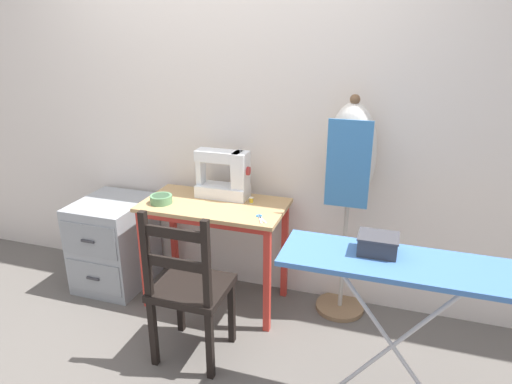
{
  "coord_description": "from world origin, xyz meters",
  "views": [
    {
      "loc": [
        1.11,
        -2.25,
        1.81
      ],
      "look_at": [
        0.29,
        0.22,
        0.85
      ],
      "focal_mm": 32.0,
      "sensor_mm": 36.0,
      "label": 1
    }
  ],
  "objects_px": {
    "wooden_chair": "(189,289)",
    "dress_form": "(350,168)",
    "scissors": "(260,218)",
    "fabric_bowl": "(161,199)",
    "storage_box": "(378,244)",
    "filing_cabinet": "(114,243)",
    "ironing_board": "(402,272)",
    "thread_spool_near_machine": "(251,200)",
    "sewing_machine": "(226,176)"
  },
  "relations": [
    {
      "from": "fabric_bowl",
      "to": "filing_cabinet",
      "type": "xyz_separation_m",
      "value": [
        -0.47,
        0.1,
        -0.43
      ]
    },
    {
      "from": "fabric_bowl",
      "to": "storage_box",
      "type": "xyz_separation_m",
      "value": [
        1.38,
        -0.52,
        0.15
      ]
    },
    {
      "from": "sewing_machine",
      "to": "fabric_bowl",
      "type": "relative_size",
      "value": 2.56
    },
    {
      "from": "dress_form",
      "to": "storage_box",
      "type": "relative_size",
      "value": 8.16
    },
    {
      "from": "wooden_chair",
      "to": "dress_form",
      "type": "xyz_separation_m",
      "value": [
        0.74,
        0.72,
        0.56
      ]
    },
    {
      "from": "thread_spool_near_machine",
      "to": "filing_cabinet",
      "type": "distance_m",
      "value": 1.11
    },
    {
      "from": "dress_form",
      "to": "wooden_chair",
      "type": "bearing_deg",
      "value": -135.65
    },
    {
      "from": "scissors",
      "to": "wooden_chair",
      "type": "relative_size",
      "value": 0.13
    },
    {
      "from": "fabric_bowl",
      "to": "thread_spool_near_machine",
      "type": "distance_m",
      "value": 0.58
    },
    {
      "from": "storage_box",
      "to": "fabric_bowl",
      "type": "bearing_deg",
      "value": 159.24
    },
    {
      "from": "thread_spool_near_machine",
      "to": "dress_form",
      "type": "relative_size",
      "value": 0.03
    },
    {
      "from": "wooden_chair",
      "to": "sewing_machine",
      "type": "bearing_deg",
      "value": 94.27
    },
    {
      "from": "sewing_machine",
      "to": "filing_cabinet",
      "type": "distance_m",
      "value": 1.0
    },
    {
      "from": "thread_spool_near_machine",
      "to": "wooden_chair",
      "type": "relative_size",
      "value": 0.04
    },
    {
      "from": "scissors",
      "to": "dress_form",
      "type": "bearing_deg",
      "value": 31.72
    },
    {
      "from": "wooden_chair",
      "to": "dress_form",
      "type": "height_order",
      "value": "dress_form"
    },
    {
      "from": "scissors",
      "to": "dress_form",
      "type": "height_order",
      "value": "dress_form"
    },
    {
      "from": "sewing_machine",
      "to": "wooden_chair",
      "type": "relative_size",
      "value": 0.39
    },
    {
      "from": "thread_spool_near_machine",
      "to": "ironing_board",
      "type": "relative_size",
      "value": 0.04
    },
    {
      "from": "filing_cabinet",
      "to": "ironing_board",
      "type": "bearing_deg",
      "value": -18.74
    },
    {
      "from": "sewing_machine",
      "to": "fabric_bowl",
      "type": "bearing_deg",
      "value": -147.36
    },
    {
      "from": "wooden_chair",
      "to": "ironing_board",
      "type": "height_order",
      "value": "wooden_chair"
    },
    {
      "from": "thread_spool_near_machine",
      "to": "storage_box",
      "type": "distance_m",
      "value": 1.1
    },
    {
      "from": "scissors",
      "to": "fabric_bowl",
      "type": "bearing_deg",
      "value": 177.33
    },
    {
      "from": "sewing_machine",
      "to": "filing_cabinet",
      "type": "bearing_deg",
      "value": -170.91
    },
    {
      "from": "wooden_chair",
      "to": "storage_box",
      "type": "relative_size",
      "value": 5.31
    },
    {
      "from": "storage_box",
      "to": "thread_spool_near_machine",
      "type": "bearing_deg",
      "value": 139.55
    },
    {
      "from": "storage_box",
      "to": "scissors",
      "type": "bearing_deg",
      "value": 144.97
    },
    {
      "from": "fabric_bowl",
      "to": "wooden_chair",
      "type": "xyz_separation_m",
      "value": [
        0.41,
        -0.46,
        -0.31
      ]
    },
    {
      "from": "sewing_machine",
      "to": "dress_form",
      "type": "bearing_deg",
      "value": 2.27
    },
    {
      "from": "scissors",
      "to": "sewing_machine",
      "type": "bearing_deg",
      "value": 140.95
    },
    {
      "from": "filing_cabinet",
      "to": "ironing_board",
      "type": "height_order",
      "value": "ironing_board"
    },
    {
      "from": "sewing_machine",
      "to": "storage_box",
      "type": "height_order",
      "value": "sewing_machine"
    },
    {
      "from": "thread_spool_near_machine",
      "to": "storage_box",
      "type": "relative_size",
      "value": 0.21
    },
    {
      "from": "filing_cabinet",
      "to": "storage_box",
      "type": "height_order",
      "value": "storage_box"
    },
    {
      "from": "thread_spool_near_machine",
      "to": "wooden_chair",
      "type": "xyz_separation_m",
      "value": [
        -0.14,
        -0.65,
        -0.3
      ]
    },
    {
      "from": "ironing_board",
      "to": "fabric_bowl",
      "type": "bearing_deg",
      "value": 159.1
    },
    {
      "from": "sewing_machine",
      "to": "filing_cabinet",
      "type": "relative_size",
      "value": 0.56
    },
    {
      "from": "sewing_machine",
      "to": "fabric_bowl",
      "type": "distance_m",
      "value": 0.44
    },
    {
      "from": "scissors",
      "to": "ironing_board",
      "type": "distance_m",
      "value": 0.98
    },
    {
      "from": "thread_spool_near_machine",
      "to": "fabric_bowl",
      "type": "bearing_deg",
      "value": -161.44
    },
    {
      "from": "scissors",
      "to": "dress_form",
      "type": "distance_m",
      "value": 0.62
    },
    {
      "from": "scissors",
      "to": "dress_form",
      "type": "relative_size",
      "value": 0.09
    },
    {
      "from": "thread_spool_near_machine",
      "to": "storage_box",
      "type": "xyz_separation_m",
      "value": [
        0.83,
        -0.71,
        0.15
      ]
    },
    {
      "from": "dress_form",
      "to": "ironing_board",
      "type": "relative_size",
      "value": 1.37
    },
    {
      "from": "sewing_machine",
      "to": "dress_form",
      "type": "xyz_separation_m",
      "value": [
        0.79,
        0.03,
        0.12
      ]
    },
    {
      "from": "fabric_bowl",
      "to": "storage_box",
      "type": "height_order",
      "value": "storage_box"
    },
    {
      "from": "thread_spool_near_machine",
      "to": "ironing_board",
      "type": "distance_m",
      "value": 1.21
    },
    {
      "from": "storage_box",
      "to": "sewing_machine",
      "type": "bearing_deg",
      "value": 143.66
    },
    {
      "from": "scissors",
      "to": "dress_form",
      "type": "xyz_separation_m",
      "value": [
        0.47,
        0.29,
        0.27
      ]
    }
  ]
}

